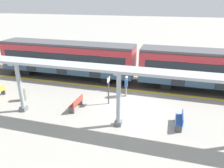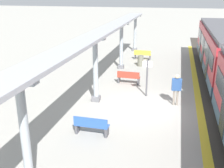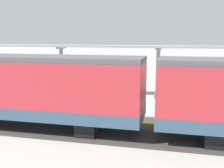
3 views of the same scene
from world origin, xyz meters
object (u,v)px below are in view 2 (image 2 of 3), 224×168
(bench_near_end, at_px, (142,55))
(bench_far_end, at_px, (129,77))
(canopy_pillar_second, at_px, (121,46))
(canopy_pillar_nearest, at_px, (135,33))
(trash_bin, at_px, (140,61))
(platform_info_sign, at_px, (147,75))
(bench_mid_platform, at_px, (91,126))
(canopy_pillar_third, at_px, (96,70))
(train_near_carriage, at_px, (222,50))
(passenger_waiting_near_edge, at_px, (177,86))
(canopy_pillar_fourth, at_px, (25,136))

(bench_near_end, relative_size, bench_far_end, 1.00)
(canopy_pillar_second, bearing_deg, canopy_pillar_nearest, -90.00)
(trash_bin, height_order, platform_info_sign, platform_info_sign)
(bench_mid_platform, distance_m, bench_far_end, 7.12)
(canopy_pillar_third, xyz_separation_m, platform_info_sign, (-2.67, -1.43, -0.50))
(train_near_carriage, distance_m, bench_far_end, 7.36)
(train_near_carriage, relative_size, passenger_waiting_near_edge, 7.71)
(bench_near_end, height_order, bench_mid_platform, same)
(canopy_pillar_third, relative_size, platform_info_sign, 1.64)
(canopy_pillar_nearest, bearing_deg, bench_near_end, 109.79)
(canopy_pillar_third, relative_size, canopy_pillar_fourth, 1.00)
(train_near_carriage, relative_size, bench_near_end, 8.92)
(train_near_carriage, relative_size, canopy_pillar_fourth, 3.74)
(canopy_pillar_third, relative_size, passenger_waiting_near_edge, 2.06)
(canopy_pillar_second, xyz_separation_m, platform_info_sign, (-2.67, 5.51, -0.50))
(canopy_pillar_third, xyz_separation_m, passenger_waiting_near_edge, (-4.36, -0.45, -0.73))
(trash_bin, distance_m, passenger_waiting_near_edge, 8.16)
(canopy_pillar_second, distance_m, bench_mid_platform, 10.78)
(canopy_pillar_second, height_order, platform_info_sign, canopy_pillar_second)
(bench_far_end, bearing_deg, canopy_pillar_fourth, 83.36)
(train_near_carriage, height_order, canopy_pillar_nearest, canopy_pillar_nearest)
(bench_near_end, xyz_separation_m, bench_far_end, (0.02, 6.92, 0.00))
(bench_near_end, bearing_deg, canopy_pillar_third, 82.99)
(canopy_pillar_fourth, height_order, trash_bin, canopy_pillar_fourth)
(canopy_pillar_fourth, distance_m, bench_mid_platform, 3.94)
(trash_bin, relative_size, platform_info_sign, 0.41)
(canopy_pillar_fourth, distance_m, trash_bin, 15.44)
(canopy_pillar_second, relative_size, trash_bin, 3.97)
(canopy_pillar_fourth, distance_m, bench_near_end, 17.71)
(train_near_carriage, distance_m, passenger_waiting_near_edge, 7.39)
(train_near_carriage, bearing_deg, canopy_pillar_third, 43.80)
(bench_near_end, relative_size, passenger_waiting_near_edge, 0.86)
(canopy_pillar_third, distance_m, bench_mid_platform, 4.07)
(train_near_carriage, relative_size, bench_far_end, 8.90)
(platform_info_sign, bearing_deg, train_near_carriage, -129.89)
(canopy_pillar_nearest, bearing_deg, bench_mid_platform, 92.95)
(canopy_pillar_nearest, height_order, bench_mid_platform, canopy_pillar_nearest)
(bench_mid_platform, relative_size, passenger_waiting_near_edge, 0.86)
(bench_mid_platform, relative_size, bench_far_end, 0.99)
(bench_far_end, relative_size, trash_bin, 1.67)
(canopy_pillar_nearest, relative_size, passenger_waiting_near_edge, 2.06)
(bench_mid_platform, bearing_deg, canopy_pillar_third, -76.29)
(canopy_pillar_fourth, bearing_deg, bench_near_end, -94.12)
(bench_far_end, bearing_deg, bench_mid_platform, 87.28)
(train_near_carriage, height_order, platform_info_sign, train_near_carriage)
(canopy_pillar_nearest, height_order, canopy_pillar_third, same)
(bench_mid_platform, height_order, trash_bin, trash_bin)
(canopy_pillar_fourth, xyz_separation_m, trash_bin, (-1.40, -15.32, -1.37))
(canopy_pillar_third, bearing_deg, passenger_waiting_near_edge, -174.10)
(canopy_pillar_second, relative_size, platform_info_sign, 1.64)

